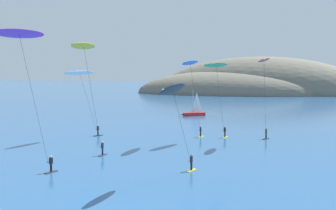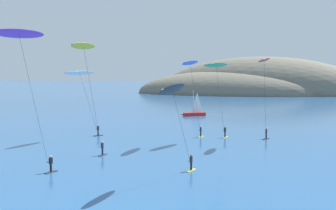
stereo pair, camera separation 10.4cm
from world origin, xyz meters
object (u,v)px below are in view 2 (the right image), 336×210
kitesurfer_green (217,70)px  sailboat_near (193,113)px  kitesurfer_blue (191,68)px  kitesurfer_white (81,77)px  kitesurfer_red (264,67)px  kitesurfer_black (174,95)px  kitesurfer_purple (21,44)px  kitesurfer_yellow (86,58)px

kitesurfer_green → sailboat_near: bearing=109.0°
kitesurfer_blue → kitesurfer_white: (-16.04, -1.24, -1.30)m
sailboat_near → kitesurfer_blue: bearing=-77.6°
sailboat_near → kitesurfer_red: size_ratio=0.48×
kitesurfer_black → kitesurfer_blue: size_ratio=0.79×
sailboat_near → kitesurfer_red: bearing=-60.8°
sailboat_near → kitesurfer_white: kitesurfer_white is taller
kitesurfer_purple → kitesurfer_black: size_ratio=1.53×
kitesurfer_blue → kitesurfer_green: 4.58m
kitesurfer_black → kitesurfer_green: 23.95m
kitesurfer_blue → kitesurfer_green: kitesurfer_blue is taller
kitesurfer_purple → kitesurfer_white: kitesurfer_purple is taller
kitesurfer_white → kitesurfer_green: 19.60m
kitesurfer_blue → kitesurfer_white: kitesurfer_blue is taller
sailboat_near → kitesurfer_yellow: size_ratio=0.43×
kitesurfer_purple → kitesurfer_yellow: size_ratio=1.06×
kitesurfer_white → kitesurfer_red: size_ratio=0.85×
sailboat_near → kitesurfer_red: 36.16m
sailboat_near → kitesurfer_purple: 57.71m
kitesurfer_blue → kitesurfer_green: (2.94, 3.50, -0.23)m
sailboat_near → kitesurfer_yellow: 49.57m
kitesurfer_black → kitesurfer_red: 24.49m
sailboat_near → kitesurfer_blue: 35.69m
kitesurfer_black → sailboat_near: bearing=101.2°
sailboat_near → kitesurfer_yellow: (-0.82, -48.37, 10.82)m
kitesurfer_green → kitesurfer_purple: bearing=-117.0°
kitesurfer_white → kitesurfer_yellow: bearing=-60.0°
kitesurfer_red → kitesurfer_black: bearing=-105.0°
kitesurfer_blue → kitesurfer_red: kitesurfer_red is taller
kitesurfer_black → kitesurfer_red: kitesurfer_red is taller
kitesurfer_purple → kitesurfer_green: 29.67m
kitesurfer_blue → kitesurfer_red: size_ratio=0.97×
kitesurfer_white → kitesurfer_red: 26.06m
kitesurfer_blue → kitesurfer_purple: bearing=-114.6°
kitesurfer_black → kitesurfer_yellow: size_ratio=0.69×
kitesurfer_blue → kitesurfer_yellow: 16.98m
kitesurfer_red → kitesurfer_yellow: size_ratio=0.90×
kitesurfer_purple → kitesurfer_black: bearing=10.3°
sailboat_near → kitesurfer_blue: (7.37, -33.53, 9.74)m
kitesurfer_purple → kitesurfer_red: 32.94m
kitesurfer_white → kitesurfer_yellow: 15.88m
sailboat_near → kitesurfer_black: size_ratio=0.63×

